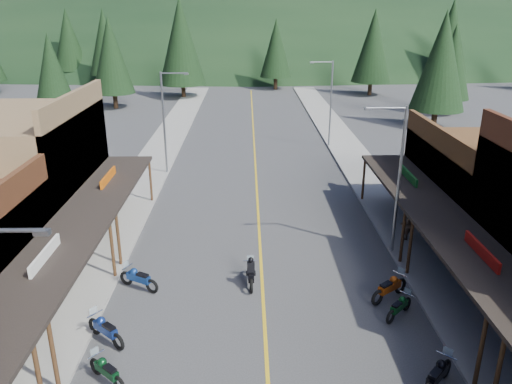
{
  "coord_description": "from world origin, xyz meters",
  "views": [
    {
      "loc": [
        -0.68,
        -16.03,
        12.47
      ],
      "look_at": [
        -0.21,
        9.57,
        3.0
      ],
      "focal_mm": 35.0,
      "sensor_mm": 36.0,
      "label": 1
    }
  ],
  "objects_px": {
    "shop_east_3": "(493,188)",
    "pine_10": "(111,55)",
    "pine_8": "(52,71)",
    "streetlight_2": "(397,175)",
    "pine_2": "(181,41)",
    "pine_11": "(441,61)",
    "bike_west_7": "(107,370)",
    "bike_west_8": "(105,328)",
    "bike_east_8": "(399,306)",
    "shop_west_3": "(19,175)",
    "pine_7": "(68,40)",
    "pine_5": "(450,36)",
    "rider_on_bike": "(251,273)",
    "pine_4": "(373,46)",
    "bike_east_9": "(390,286)",
    "bike_west_9": "(138,277)",
    "bike_east_7": "(438,374)",
    "pedestrian_east_b": "(407,224)",
    "streetlight_1": "(166,119)",
    "streetlight_3": "(329,100)",
    "pine_1": "(105,42)",
    "pine_3": "(276,48)",
    "pine_9": "(452,62)"
  },
  "relations": [
    {
      "from": "shop_east_3",
      "to": "pine_10",
      "type": "height_order",
      "value": "pine_10"
    },
    {
      "from": "pine_8",
      "to": "streetlight_2",
      "type": "bearing_deg",
      "value": -47.86
    },
    {
      "from": "pine_2",
      "to": "pine_11",
      "type": "bearing_deg",
      "value": -33.69
    },
    {
      "from": "bike_west_7",
      "to": "shop_east_3",
      "type": "bearing_deg",
      "value": -14.9
    },
    {
      "from": "bike_west_8",
      "to": "pine_10",
      "type": "bearing_deg",
      "value": 53.84
    },
    {
      "from": "bike_west_8",
      "to": "bike_east_8",
      "type": "bearing_deg",
      "value": -42.45
    },
    {
      "from": "bike_east_8",
      "to": "pine_10",
      "type": "bearing_deg",
      "value": 161.8
    },
    {
      "from": "shop_west_3",
      "to": "pine_7",
      "type": "relative_size",
      "value": 0.87
    },
    {
      "from": "pine_5",
      "to": "rider_on_bike",
      "type": "relative_size",
      "value": 6.72
    },
    {
      "from": "pine_4",
      "to": "bike_east_8",
      "type": "height_order",
      "value": "pine_4"
    },
    {
      "from": "bike_east_9",
      "to": "pine_10",
      "type": "bearing_deg",
      "value": 170.3
    },
    {
      "from": "pine_5",
      "to": "bike_east_9",
      "type": "xyz_separation_m",
      "value": [
        -28.28,
        -68.51,
        -7.34
      ]
    },
    {
      "from": "bike_west_9",
      "to": "bike_east_7",
      "type": "relative_size",
      "value": 1.0
    },
    {
      "from": "bike_west_8",
      "to": "bike_east_7",
      "type": "xyz_separation_m",
      "value": [
        12.15,
        -2.83,
        -0.0
      ]
    },
    {
      "from": "shop_east_3",
      "to": "bike_west_8",
      "type": "height_order",
      "value": "shop_east_3"
    },
    {
      "from": "pine_11",
      "to": "bike_east_9",
      "type": "relative_size",
      "value": 5.43
    },
    {
      "from": "shop_east_3",
      "to": "pine_4",
      "type": "bearing_deg",
      "value": 85.02
    },
    {
      "from": "bike_west_8",
      "to": "pedestrian_east_b",
      "type": "distance_m",
      "value": 17.1
    },
    {
      "from": "pine_2",
      "to": "pine_5",
      "type": "distance_m",
      "value": 46.17
    },
    {
      "from": "bike_west_7",
      "to": "pedestrian_east_b",
      "type": "relative_size",
      "value": 1.1
    },
    {
      "from": "streetlight_1",
      "to": "pine_11",
      "type": "xyz_separation_m",
      "value": [
        26.95,
        16.0,
        2.73
      ]
    },
    {
      "from": "streetlight_3",
      "to": "rider_on_bike",
      "type": "relative_size",
      "value": 3.84
    },
    {
      "from": "streetlight_1",
      "to": "pine_11",
      "type": "bearing_deg",
      "value": 30.7
    },
    {
      "from": "bike_west_8",
      "to": "bike_east_7",
      "type": "relative_size",
      "value": 1.0
    },
    {
      "from": "streetlight_3",
      "to": "pedestrian_east_b",
      "type": "bearing_deg",
      "value": -86.24
    },
    {
      "from": "pine_1",
      "to": "pine_8",
      "type": "bearing_deg",
      "value": -86.19
    },
    {
      "from": "pine_7",
      "to": "pine_10",
      "type": "relative_size",
      "value": 1.08
    },
    {
      "from": "pine_1",
      "to": "pine_8",
      "type": "relative_size",
      "value": 1.25
    },
    {
      "from": "bike_west_8",
      "to": "pine_3",
      "type": "bearing_deg",
      "value": 31.57
    },
    {
      "from": "bike_west_7",
      "to": "bike_west_9",
      "type": "bearing_deg",
      "value": 42.64
    },
    {
      "from": "pine_7",
      "to": "pine_11",
      "type": "relative_size",
      "value": 1.01
    },
    {
      "from": "bike_west_8",
      "to": "streetlight_3",
      "type": "bearing_deg",
      "value": 16.24
    },
    {
      "from": "shop_east_3",
      "to": "bike_east_9",
      "type": "bearing_deg",
      "value": -135.82
    },
    {
      "from": "streetlight_2",
      "to": "pine_7",
      "type": "bearing_deg",
      "value": 119.81
    },
    {
      "from": "pine_8",
      "to": "bike_east_8",
      "type": "bearing_deg",
      "value": -53.78
    },
    {
      "from": "streetlight_3",
      "to": "pine_5",
      "type": "distance_m",
      "value": 50.08
    },
    {
      "from": "pine_3",
      "to": "pine_10",
      "type": "height_order",
      "value": "pine_10"
    },
    {
      "from": "pine_4",
      "to": "pine_5",
      "type": "distance_m",
      "value": 20.01
    },
    {
      "from": "pine_7",
      "to": "bike_east_9",
      "type": "bearing_deg",
      "value": -62.52
    },
    {
      "from": "rider_on_bike",
      "to": "bike_west_9",
      "type": "bearing_deg",
      "value": -178.02
    },
    {
      "from": "pine_5",
      "to": "pine_10",
      "type": "height_order",
      "value": "pine_5"
    },
    {
      "from": "pine_11",
      "to": "streetlight_1",
      "type": "bearing_deg",
      "value": -149.3
    },
    {
      "from": "pine_3",
      "to": "streetlight_1",
      "type": "bearing_deg",
      "value": -103.98
    },
    {
      "from": "pine_2",
      "to": "bike_west_9",
      "type": "distance_m",
      "value": 54.1
    },
    {
      "from": "pine_11",
      "to": "pine_2",
      "type": "bearing_deg",
      "value": 146.31
    },
    {
      "from": "shop_west_3",
      "to": "bike_west_7",
      "type": "height_order",
      "value": "shop_west_3"
    },
    {
      "from": "rider_on_bike",
      "to": "pine_7",
      "type": "bearing_deg",
      "value": 112.68
    },
    {
      "from": "streetlight_1",
      "to": "pine_8",
      "type": "bearing_deg",
      "value": 129.9
    },
    {
      "from": "streetlight_1",
      "to": "bike_east_7",
      "type": "distance_m",
      "value": 27.66
    },
    {
      "from": "pine_3",
      "to": "pine_9",
      "type": "bearing_deg",
      "value": -46.4
    }
  ]
}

